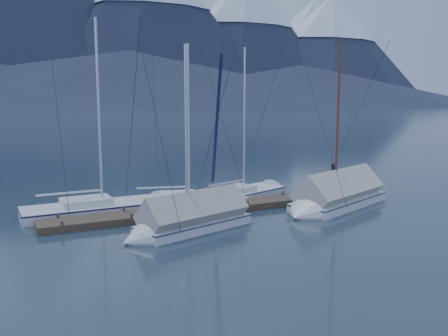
{
  "coord_description": "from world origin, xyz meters",
  "views": [
    {
      "loc": [
        -10.39,
        -19.26,
        5.69
      ],
      "look_at": [
        0.0,
        2.0,
        2.2
      ],
      "focal_mm": 38.0,
      "sensor_mm": 36.0,
      "label": 1
    }
  ],
  "objects_px": {
    "sailboat_open_mid": "(198,202)",
    "person": "(333,177)",
    "sailboat_open_right": "(250,194)",
    "sailboat_covered_far": "(185,222)",
    "sailboat_covered_near": "(333,199)",
    "sailboat_open_left": "(114,208)"
  },
  "relations": [
    {
      "from": "person",
      "to": "sailboat_open_right",
      "type": "bearing_deg",
      "value": 55.89
    },
    {
      "from": "person",
      "to": "sailboat_open_mid",
      "type": "bearing_deg",
      "value": 74.12
    },
    {
      "from": "sailboat_covered_near",
      "to": "sailboat_covered_far",
      "type": "relative_size",
      "value": 1.11
    },
    {
      "from": "sailboat_covered_far",
      "to": "person",
      "type": "relative_size",
      "value": 5.28
    },
    {
      "from": "sailboat_open_right",
      "to": "sailboat_covered_near",
      "type": "relative_size",
      "value": 0.97
    },
    {
      "from": "sailboat_covered_far",
      "to": "sailboat_open_right",
      "type": "bearing_deg",
      "value": 40.7
    },
    {
      "from": "sailboat_covered_near",
      "to": "person",
      "type": "distance_m",
      "value": 2.81
    },
    {
      "from": "sailboat_open_left",
      "to": "sailboat_covered_near",
      "type": "xyz_separation_m",
      "value": [
        10.58,
        -4.15,
        0.3
      ]
    },
    {
      "from": "sailboat_open_mid",
      "to": "person",
      "type": "bearing_deg",
      "value": -10.73
    },
    {
      "from": "sailboat_open_left",
      "to": "sailboat_open_right",
      "type": "relative_size",
      "value": 1.12
    },
    {
      "from": "sailboat_covered_near",
      "to": "sailboat_covered_far",
      "type": "height_order",
      "value": "sailboat_covered_near"
    },
    {
      "from": "sailboat_open_mid",
      "to": "sailboat_open_right",
      "type": "distance_m",
      "value": 3.71
    },
    {
      "from": "sailboat_open_mid",
      "to": "person",
      "type": "xyz_separation_m",
      "value": [
        7.83,
        -1.48,
        1.0
      ]
    },
    {
      "from": "sailboat_open_left",
      "to": "sailboat_covered_near",
      "type": "relative_size",
      "value": 1.09
    },
    {
      "from": "sailboat_open_mid",
      "to": "sailboat_covered_far",
      "type": "relative_size",
      "value": 1.07
    },
    {
      "from": "sailboat_open_left",
      "to": "sailboat_open_mid",
      "type": "height_order",
      "value": "sailboat_open_left"
    },
    {
      "from": "person",
      "to": "sailboat_open_left",
      "type": "bearing_deg",
      "value": 75.53
    },
    {
      "from": "sailboat_open_mid",
      "to": "person",
      "type": "distance_m",
      "value": 8.04
    },
    {
      "from": "sailboat_covered_near",
      "to": "person",
      "type": "relative_size",
      "value": 5.84
    },
    {
      "from": "sailboat_open_mid",
      "to": "sailboat_covered_near",
      "type": "bearing_deg",
      "value": -30.52
    },
    {
      "from": "sailboat_open_mid",
      "to": "sailboat_open_right",
      "type": "height_order",
      "value": "sailboat_open_right"
    },
    {
      "from": "sailboat_open_mid",
      "to": "sailboat_covered_far",
      "type": "xyz_separation_m",
      "value": [
        -2.5,
        -4.4,
        0.26
      ]
    }
  ]
}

